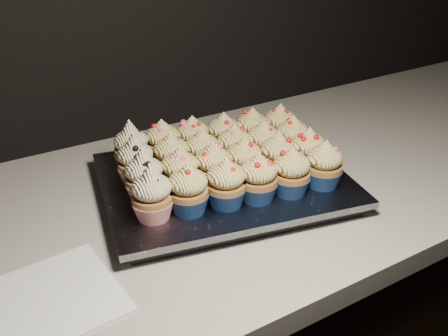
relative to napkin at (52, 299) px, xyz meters
name	(u,v)px	position (x,y,z in m)	size (l,w,h in m)	color
worktop	(134,222)	(0.17, 0.14, -0.02)	(2.44, 0.64, 0.04)	beige
napkin	(52,299)	(0.00, 0.00, 0.00)	(0.17, 0.17, 0.00)	white
baking_tray	(224,187)	(0.33, 0.12, 0.01)	(0.39, 0.29, 0.02)	black
foil_lining	(224,179)	(0.33, 0.12, 0.03)	(0.42, 0.33, 0.01)	silver
cupcake_0	(152,195)	(0.17, 0.06, 0.07)	(0.06, 0.06, 0.10)	red
cupcake_1	(188,190)	(0.23, 0.05, 0.07)	(0.06, 0.06, 0.08)	navy
cupcake_2	(226,184)	(0.29, 0.03, 0.07)	(0.06, 0.06, 0.08)	navy
cupcake_3	(258,179)	(0.34, 0.02, 0.07)	(0.06, 0.06, 0.08)	navy
cupcake_4	(291,173)	(0.40, 0.01, 0.07)	(0.06, 0.06, 0.08)	navy
cupcake_5	(324,165)	(0.46, 0.00, 0.07)	(0.06, 0.06, 0.08)	navy
cupcake_6	(144,177)	(0.19, 0.12, 0.07)	(0.06, 0.06, 0.10)	red
cupcake_7	(180,173)	(0.24, 0.10, 0.07)	(0.06, 0.06, 0.08)	navy
cupcake_8	(213,167)	(0.30, 0.09, 0.07)	(0.06, 0.06, 0.08)	navy
cupcake_9	(244,161)	(0.35, 0.08, 0.07)	(0.06, 0.06, 0.08)	navy
cupcake_10	(277,156)	(0.41, 0.07, 0.07)	(0.06, 0.06, 0.08)	navy
cupcake_11	(308,151)	(0.47, 0.06, 0.07)	(0.06, 0.06, 0.08)	navy
cupcake_12	(136,161)	(0.19, 0.18, 0.07)	(0.06, 0.06, 0.10)	red
cupcake_13	(172,157)	(0.26, 0.16, 0.07)	(0.06, 0.06, 0.08)	navy
cupcake_14	(202,153)	(0.31, 0.15, 0.07)	(0.06, 0.06, 0.08)	navy
cupcake_15	(234,148)	(0.37, 0.14, 0.07)	(0.06, 0.06, 0.08)	navy
cupcake_16	(263,143)	(0.42, 0.13, 0.07)	(0.06, 0.06, 0.08)	navy
cupcake_17	(292,139)	(0.48, 0.11, 0.07)	(0.06, 0.06, 0.08)	navy
cupcake_18	(131,148)	(0.21, 0.23, 0.07)	(0.06, 0.06, 0.10)	red
cupcake_19	(163,143)	(0.27, 0.22, 0.07)	(0.06, 0.06, 0.08)	navy
cupcake_20	(193,139)	(0.32, 0.21, 0.07)	(0.06, 0.06, 0.08)	navy
cupcake_21	(224,135)	(0.38, 0.19, 0.07)	(0.06, 0.06, 0.08)	navy
cupcake_22	(252,130)	(0.44, 0.18, 0.07)	(0.06, 0.06, 0.08)	navy
cupcake_23	(279,126)	(0.49, 0.17, 0.07)	(0.06, 0.06, 0.08)	navy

